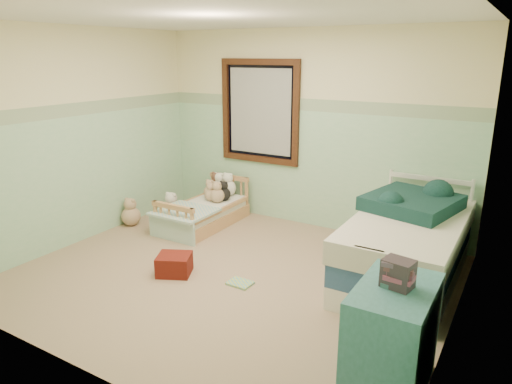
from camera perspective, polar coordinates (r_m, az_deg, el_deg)
The scene contains 30 objects.
floor at distance 4.90m, azimuth -3.06°, elevation -10.16°, with size 4.20×3.60×0.02m, color #967B61.
ceiling at distance 4.40m, azimuth -3.59°, elevation 20.67°, with size 4.20×3.60×0.02m, color silver.
wall_back at distance 6.03m, azimuth 6.41°, elevation 7.44°, with size 4.20×0.04×2.50m, color beige.
wall_front at distance 3.21m, azimuth -21.63°, elevation -1.66°, with size 4.20×0.04×2.50m, color beige.
wall_left at distance 5.91m, azimuth -20.53°, elevation 6.31°, with size 0.04×3.60×2.50m, color beige.
wall_right at distance 3.76m, azimuth 24.25°, elevation 0.59°, with size 0.04×3.60×2.50m, color beige.
wainscot_mint at distance 6.12m, azimuth 6.20°, elevation 2.79°, with size 4.20×0.01×1.50m, color #8CC29A.
border_strip at distance 5.98m, azimuth 6.45°, elevation 10.50°, with size 4.20×0.01×0.15m, color #4F7B4F.
window_frame at distance 6.29m, azimuth 0.43°, elevation 9.75°, with size 1.16×0.06×1.36m, color black.
window_blinds at distance 6.30m, azimuth 0.47°, elevation 9.75°, with size 0.92×0.01×1.12m, color #BABAB8.
toddler_bed_frame at distance 6.26m, azimuth -6.32°, elevation -3.27°, with size 0.64×1.27×0.16m, color olive.
toddler_mattress at distance 6.22m, azimuth -6.36°, elevation -2.04°, with size 0.58×1.22×0.12m, color white.
patchwork_quilt at distance 5.90m, azimuth -8.70°, elevation -2.38°, with size 0.69×0.64×0.03m, color #7EB3D0.
plush_bed_brown at distance 6.64m, azimuth -4.84°, elevation 0.69°, with size 0.21×0.21×0.21m, color brown.
plush_bed_white at distance 6.53m, azimuth -3.42°, elevation 0.50°, with size 0.22×0.22×0.22m, color white.
plush_bed_tan at distance 6.44m, azimuth -5.61°, elevation 0.02°, with size 0.18×0.18×0.18m, color tan.
plush_bed_dark at distance 6.31m, azimuth -3.93°, elevation -0.25°, with size 0.18×0.18×0.18m, color black.
plush_floor_cream at distance 6.54m, azimuth -10.23°, elevation -2.15°, with size 0.25×0.25×0.25m, color white.
plush_floor_tan at distance 6.41m, azimuth -14.97°, elevation -2.86°, with size 0.25×0.25×0.25m, color tan.
twin_bed_frame at distance 4.97m, azimuth 17.58°, elevation -9.05°, with size 0.94×1.88×0.22m, color white.
twin_boxspring at distance 4.88m, azimuth 17.80°, elevation -6.71°, with size 0.94×1.88×0.22m, color #25527A.
twin_mattress at distance 4.80m, azimuth 18.03°, elevation -4.29°, with size 0.98×1.91×0.22m, color silver.
teal_blanket at distance 5.03m, azimuth 18.46°, elevation -1.21°, with size 0.80×0.84×0.14m, color #153B37.
dresser at distance 3.37m, azimuth 16.18°, elevation -16.73°, with size 0.47×0.75×0.75m, color #316B6C.
book_stack at distance 3.15m, azimuth 16.91°, elevation -9.47°, with size 0.19×0.15×0.19m, color #4D2F28.
red_pillow at distance 4.95m, azimuth -9.91°, elevation -8.68°, with size 0.33×0.29×0.21m, color #A01A0B.
floor_book at distance 4.71m, azimuth -1.96°, elevation -11.03°, with size 0.24×0.18×0.02m, color yellow.
extra_plush_0 at distance 6.32m, azimuth -5.50°, elevation -0.33°, with size 0.17×0.17×0.17m, color tan.
extra_plush_1 at distance 6.24m, azimuth -4.73°, elevation -0.43°, with size 0.19×0.19×0.19m, color tan.
extra_plush_2 at distance 6.61m, azimuth -4.49°, elevation 0.63°, with size 0.21×0.21×0.21m, color white.
Camera 1 is at (2.47, -3.62, 2.18)m, focal length 32.86 mm.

